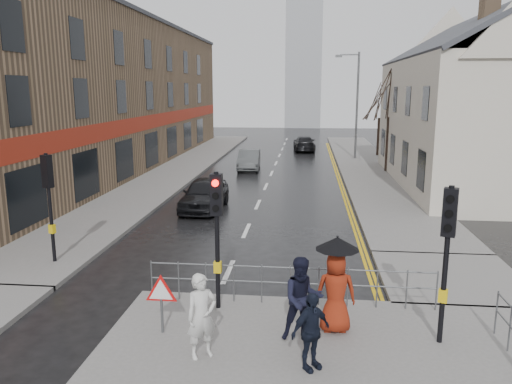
% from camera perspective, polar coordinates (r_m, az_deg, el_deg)
% --- Properties ---
extents(ground, '(120.00, 120.00, 0.00)m').
position_cam_1_polar(ground, '(12.60, -5.40, -13.90)').
color(ground, black).
rests_on(ground, ground).
extents(left_pavement, '(4.00, 44.00, 0.14)m').
position_cam_1_polar(left_pavement, '(35.65, -8.46, 2.94)').
color(left_pavement, '#605E5B').
rests_on(left_pavement, ground).
extents(right_pavement, '(4.00, 40.00, 0.14)m').
position_cam_1_polar(right_pavement, '(36.76, 12.43, 3.06)').
color(right_pavement, '#605E5B').
rests_on(right_pavement, ground).
extents(pavement_bridge_right, '(4.00, 4.20, 0.14)m').
position_cam_1_polar(pavement_bridge_right, '(15.68, 21.30, -9.13)').
color(pavement_bridge_right, '#605E5B').
rests_on(pavement_bridge_right, ground).
extents(building_left_terrace, '(8.00, 42.00, 10.00)m').
position_cam_1_polar(building_left_terrace, '(36.09, -17.74, 10.49)').
color(building_left_terrace, '#85684C').
rests_on(building_left_terrace, ground).
extents(building_right_cream, '(9.00, 16.40, 10.10)m').
position_cam_1_polar(building_right_cream, '(30.70, 24.68, 9.45)').
color(building_right_cream, beige).
rests_on(building_right_cream, ground).
extents(church_tower, '(5.00, 5.00, 18.00)m').
position_cam_1_polar(church_tower, '(73.22, 5.46, 14.47)').
color(church_tower, '#989BA0').
rests_on(church_tower, ground).
extents(traffic_signal_near_left, '(0.28, 0.27, 3.40)m').
position_cam_1_polar(traffic_signal_near_left, '(11.90, -4.50, -2.81)').
color(traffic_signal_near_left, black).
rests_on(traffic_signal_near_left, near_pavement).
extents(traffic_signal_near_right, '(0.34, 0.33, 3.40)m').
position_cam_1_polar(traffic_signal_near_right, '(10.94, 21.06, -4.88)').
color(traffic_signal_near_right, black).
rests_on(traffic_signal_near_right, near_pavement).
extents(traffic_signal_far_left, '(0.34, 0.33, 3.40)m').
position_cam_1_polar(traffic_signal_far_left, '(16.42, -22.60, 0.36)').
color(traffic_signal_far_left, black).
rests_on(traffic_signal_far_left, left_pavement).
extents(guard_railing_front, '(7.14, 0.04, 1.00)m').
position_cam_1_polar(guard_railing_front, '(12.59, 3.93, -9.62)').
color(guard_railing_front, '#595B5E').
rests_on(guard_railing_front, near_pavement).
extents(warning_sign, '(0.80, 0.07, 1.35)m').
position_cam_1_polar(warning_sign, '(11.29, -10.79, -11.41)').
color(warning_sign, '#595B5E').
rests_on(warning_sign, near_pavement).
extents(street_lamp, '(1.83, 0.25, 8.00)m').
position_cam_1_polar(street_lamp, '(39.29, 11.24, 10.44)').
color(street_lamp, '#595B5E').
rests_on(street_lamp, right_pavement).
extents(tree_near, '(2.40, 2.40, 6.58)m').
position_cam_1_polar(tree_near, '(33.53, 15.11, 10.82)').
color(tree_near, '#33261C').
rests_on(tree_near, right_pavement).
extents(tree_far, '(2.40, 2.40, 5.64)m').
position_cam_1_polar(tree_far, '(41.53, 14.02, 9.99)').
color(tree_far, '#33261C').
rests_on(tree_far, right_pavement).
extents(pedestrian_a, '(0.76, 0.71, 1.74)m').
position_cam_1_polar(pedestrian_a, '(10.25, -6.22, -13.92)').
color(pedestrian_a, silver).
rests_on(pedestrian_a, near_pavement).
extents(pedestrian_b, '(1.02, 0.87, 1.83)m').
position_cam_1_polar(pedestrian_b, '(10.89, 5.35, -12.06)').
color(pedestrian_b, black).
rests_on(pedestrian_b, near_pavement).
extents(pedestrian_with_umbrella, '(0.96, 0.96, 2.17)m').
position_cam_1_polar(pedestrian_with_umbrella, '(11.22, 9.14, -10.10)').
color(pedestrian_with_umbrella, maroon).
rests_on(pedestrian_with_umbrella, near_pavement).
extents(pedestrian_d, '(0.93, 0.88, 1.55)m').
position_cam_1_polar(pedestrian_d, '(9.90, 6.27, -15.55)').
color(pedestrian_d, black).
rests_on(pedestrian_d, near_pavement).
extents(car_parked, '(1.85, 4.30, 1.45)m').
position_cam_1_polar(car_parked, '(22.88, -5.91, -0.22)').
color(car_parked, black).
rests_on(car_parked, ground).
extents(car_mid, '(1.63, 4.12, 1.33)m').
position_cam_1_polar(car_mid, '(34.14, -0.80, 3.69)').
color(car_mid, '#45484A').
rests_on(car_mid, ground).
extents(car_far, '(2.11, 4.60, 1.30)m').
position_cam_1_polar(car_far, '(44.63, 5.53, 5.52)').
color(car_far, black).
rests_on(car_far, ground).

